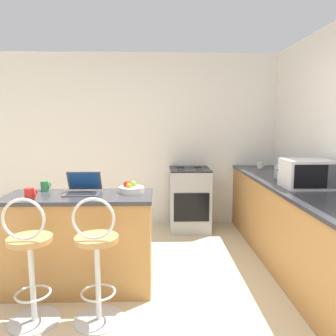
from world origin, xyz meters
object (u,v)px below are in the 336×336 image
mug_red (30,194)px  mug_white (260,165)px  bar_stool_near (30,264)px  mug_green (45,186)px  laptop (83,188)px  microwave (307,174)px  stove_range (189,199)px  fruit_bowl (131,189)px  toaster (288,173)px  bar_stool_far (97,263)px

mug_red → mug_white: bearing=35.6°
bar_stool_near → mug_red: (-0.12, 0.38, 0.47)m
bar_stool_near → mug_green: size_ratio=10.50×
laptop → microwave: (2.23, 0.19, 0.09)m
stove_range → fruit_bowl: bearing=-114.2°
toaster → mug_white: size_ratio=3.13×
microwave → bar_stool_far: bearing=-157.7°
microwave → stove_range: size_ratio=0.51×
laptop → stove_range: laptop is taller
fruit_bowl → microwave: bearing=5.4°
microwave → mug_white: size_ratio=4.72×
laptop → stove_range: 2.07m
bar_stool_near → microwave: (2.51, 0.82, 0.57)m
toaster → mug_green: size_ratio=3.14×
mug_green → toaster: bearing=11.6°
mug_red → toaster: bearing=18.9°
microwave → stove_range: 1.88m
bar_stool_far → mug_red: bar_stool_far is taller
microwave → toaster: (-0.01, 0.46, -0.06)m
mug_green → fruit_bowl: (0.85, -0.09, -0.01)m
mug_red → fruit_bowl: size_ratio=0.43×
mug_green → fruit_bowl: size_ratio=0.41×
bar_stool_near → toaster: bearing=27.1°
bar_stool_near → mug_red: bearing=107.8°
stove_range → mug_red: 2.50m
fruit_bowl → bar_stool_near: bearing=-138.4°
bar_stool_near → mug_white: (2.48, 2.25, 0.47)m
mug_white → bar_stool_near: bearing=-137.8°
mug_white → stove_range: bearing=179.7°
microwave → fruit_bowl: size_ratio=1.96×
microwave → mug_green: 2.63m
bar_stool_near → toaster: size_ratio=3.35×
bar_stool_near → laptop: (0.28, 0.62, 0.47)m
microwave → mug_white: 1.44m
toaster → bar_stool_far: bearing=-147.2°
stove_range → fruit_bowl: fruit_bowl is taller
fruit_bowl → stove_range: bearing=65.8°
toaster → stove_range: toaster is taller
laptop → mug_red: bearing=-149.2°
laptop → stove_range: bearing=54.4°
toaster → fruit_bowl: 1.88m
mug_red → bar_stool_near: bearing=-72.2°
microwave → mug_green: bearing=-178.4°
microwave → laptop: bearing=-175.0°
laptop → toaster: 2.31m
laptop → fruit_bowl: laptop is taller
bar_stool_far → fruit_bowl: 0.83m
bar_stool_far → stove_range: size_ratio=1.12×
toaster → mug_white: 0.97m
mug_green → mug_red: bearing=-91.1°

